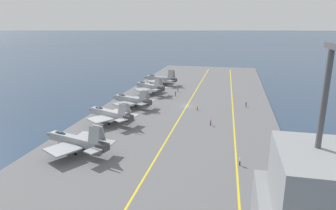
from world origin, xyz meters
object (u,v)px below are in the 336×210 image
object	(u,v)px
parked_jet_fourth	(149,86)
crew_red_vest	(176,94)
crew_brown_vest	(178,89)
parked_jet_nearest	(76,141)
parked_jet_third	(131,100)
parked_jet_fifth	(160,79)
crew_purple_vest	(211,122)
parked_jet_second	(110,114)
crew_blue_vest	(246,104)
crew_yellow_vest	(197,107)
crew_white_vest	(240,161)

from	to	relation	value
parked_jet_fourth	crew_red_vest	bearing A→B (deg)	-99.87
crew_brown_vest	crew_red_vest	size ratio (longest dim) A/B	0.96
parked_jet_nearest	parked_jet_third	size ratio (longest dim) A/B	1.09
crew_brown_vest	parked_jet_fifth	bearing A→B (deg)	39.65
crew_purple_vest	parked_jet_fourth	bearing A→B (deg)	39.24
parked_jet_second	crew_blue_vest	world-z (taller)	parked_jet_second
parked_jet_third	crew_yellow_vest	xyz separation A→B (m)	(0.95, -21.19, -1.46)
parked_jet_third	crew_blue_vest	size ratio (longest dim) A/B	9.27
parked_jet_fifth	crew_purple_vest	distance (m)	55.74
crew_yellow_vest	parked_jet_nearest	bearing A→B (deg)	150.42
crew_brown_vest	parked_jet_fourth	bearing A→B (deg)	117.59
crew_yellow_vest	parked_jet_second	bearing A→B (deg)	128.71
crew_white_vest	parked_jet_fourth	bearing A→B (deg)	31.84
parked_jet_second	parked_jet_fourth	size ratio (longest dim) A/B	1.08
parked_jet_second	crew_yellow_vest	distance (m)	27.70
crew_white_vest	parked_jet_second	bearing A→B (deg)	62.21
crew_purple_vest	crew_red_vest	bearing A→B (deg)	27.11
parked_jet_fourth	crew_brown_vest	distance (m)	11.63
parked_jet_fourth	crew_purple_vest	size ratio (longest dim) A/B	8.78
parked_jet_third	parked_jet_fourth	bearing A→B (deg)	-1.38
crew_blue_vest	crew_yellow_vest	xyz separation A→B (m)	(-7.00, 14.86, 0.02)
crew_purple_vest	parked_jet_second	bearing A→B (deg)	98.02
parked_jet_fourth	parked_jet_fifth	world-z (taller)	parked_jet_fifth
parked_jet_fifth	crew_yellow_vest	size ratio (longest dim) A/B	9.50
crew_brown_vest	crew_purple_vest	bearing A→B (deg)	-156.97
parked_jet_third	crew_white_vest	bearing A→B (deg)	-135.52
crew_brown_vest	crew_yellow_vest	xyz separation A→B (m)	(-23.57, -10.55, 0.01)
parked_jet_fifth	crew_brown_vest	world-z (taller)	parked_jet_fifth
parked_jet_second	parked_jet_fifth	xyz separation A→B (m)	(53.09, -0.89, 0.04)
parked_jet_fifth	crew_blue_vest	xyz separation A→B (m)	(-28.80, -35.55, -1.72)
parked_jet_third	crew_purple_vest	world-z (taller)	parked_jet_third
crew_white_vest	parked_jet_nearest	bearing A→B (deg)	92.35
crew_yellow_vest	crew_red_vest	world-z (taller)	crew_red_vest
parked_jet_nearest	crew_red_vest	bearing A→B (deg)	-11.38
crew_brown_vest	crew_white_vest	bearing A→B (deg)	-158.60
parked_jet_nearest	crew_blue_vest	distance (m)	56.34
parked_jet_second	crew_yellow_vest	xyz separation A→B (m)	(17.29, -21.58, -1.67)
parked_jet_third	parked_jet_fourth	xyz separation A→B (m)	(19.20, -0.46, 0.38)
crew_blue_vest	crew_white_vest	bearing A→B (deg)	176.79
crew_blue_vest	crew_purple_vest	world-z (taller)	same
parked_jet_fourth	crew_red_vest	size ratio (longest dim) A/B	8.32
crew_yellow_vest	parked_jet_third	bearing A→B (deg)	92.57
crew_red_vest	parked_jet_second	bearing A→B (deg)	161.20
parked_jet_second	crew_red_vest	distance (m)	35.63
parked_jet_third	parked_jet_fifth	size ratio (longest dim) A/B	0.96
crew_brown_vest	crew_purple_vest	xyz separation A→B (m)	(-37.09, -15.77, -0.01)
parked_jet_nearest	parked_jet_second	xyz separation A→B (m)	(19.32, 0.80, -0.06)
parked_jet_fourth	crew_blue_vest	xyz separation A→B (m)	(-11.25, -35.59, -1.85)
crew_brown_vest	crew_purple_vest	distance (m)	40.30
parked_jet_third	crew_yellow_vest	world-z (taller)	parked_jet_third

